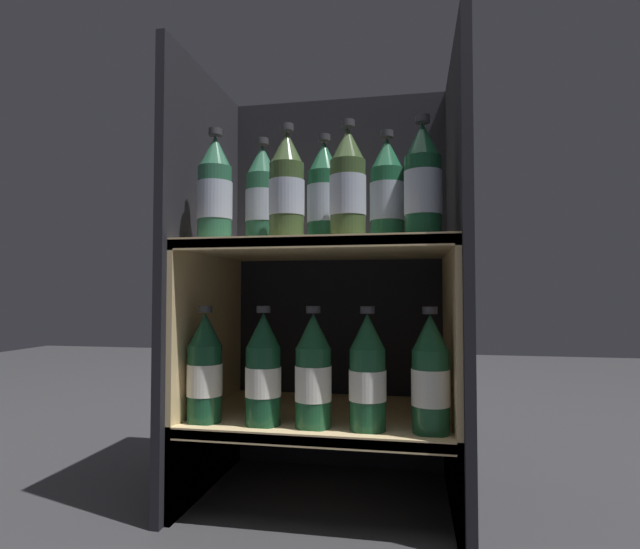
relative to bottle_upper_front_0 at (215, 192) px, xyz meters
name	(u,v)px	position (x,y,z in m)	size (l,w,h in m)	color
ground_plane	(306,541)	(0.21, -0.07, -0.67)	(6.00, 6.00, 0.00)	#2D2D30
fridge_back_wall	(338,280)	(0.21, 0.35, -0.18)	(0.61, 0.02, 0.99)	black
fridge_side_left	(204,279)	(-0.08, 0.14, -0.18)	(0.02, 0.45, 0.99)	black
fridge_side_right	(458,277)	(0.51, 0.14, -0.18)	(0.02, 0.45, 0.99)	black
shelf_lower	(324,428)	(0.21, 0.12, -0.52)	(0.57, 0.41, 0.19)	#DBBC84
shelf_upper	(324,317)	(0.21, 0.13, -0.27)	(0.57, 0.41, 0.57)	#DBBC84
bottle_upper_front_0	(215,192)	(0.00, 0.00, 0.00)	(0.07, 0.07, 0.24)	#285B42
bottle_upper_front_1	(287,189)	(0.16, 0.00, 0.00)	(0.07, 0.07, 0.24)	#384C28
bottle_upper_front_2	(348,187)	(0.28, 0.00, 0.00)	(0.07, 0.07, 0.24)	#384C28
bottle_upper_front_3	(423,184)	(0.43, 0.00, 0.00)	(0.07, 0.07, 0.24)	#144228
bottle_upper_back_0	(262,198)	(0.08, 0.08, 0.00)	(0.07, 0.07, 0.24)	#285B42
bottle_upper_back_1	(324,196)	(0.22, 0.08, 0.00)	(0.07, 0.07, 0.24)	#1E5638
bottle_upper_back_2	(387,194)	(0.36, 0.08, 0.00)	(0.07, 0.07, 0.24)	#1E5638
bottle_lower_front_0	(205,370)	(-0.02, 0.00, -0.38)	(0.07, 0.07, 0.24)	#144228
bottle_lower_front_1	(263,372)	(0.11, 0.00, -0.38)	(0.07, 0.07, 0.24)	#144228
bottle_lower_front_2	(313,374)	(0.21, 0.00, -0.38)	(0.07, 0.07, 0.24)	#194C2D
bottle_lower_front_3	(368,375)	(0.32, 0.00, -0.38)	(0.07, 0.07, 0.24)	#194C2D
bottle_lower_front_4	(430,377)	(0.44, 0.00, -0.38)	(0.07, 0.07, 0.24)	#194C2D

